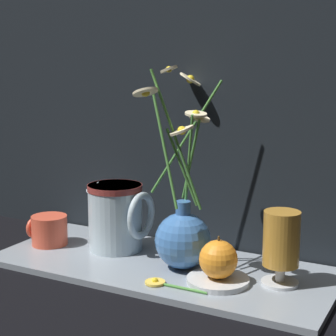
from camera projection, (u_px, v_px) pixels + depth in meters
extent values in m
plane|color=black|center=(162.00, 269.00, 1.09)|extent=(6.00, 6.00, 0.00)
cube|color=gray|center=(162.00, 267.00, 1.09)|extent=(0.66, 0.28, 0.01)
sphere|color=#3F72B7|center=(182.00, 241.00, 1.05)|extent=(0.11, 0.11, 0.11)
cylinder|color=#3F72B7|center=(182.00, 211.00, 1.04)|extent=(0.03, 0.03, 0.04)
cylinder|color=#4C8E3D|center=(182.00, 167.00, 1.00)|extent=(0.06, 0.03, 0.14)
cylinder|color=beige|center=(182.00, 130.00, 0.96)|extent=(0.06, 0.06, 0.02)
sphere|color=yellow|center=(182.00, 130.00, 0.96)|extent=(0.02, 0.02, 0.02)
cylinder|color=#4C8E3D|center=(186.00, 138.00, 1.08)|extent=(0.13, 0.05, 0.22)
cylinder|color=beige|center=(189.00, 79.00, 1.13)|extent=(0.06, 0.06, 0.03)
sphere|color=yellow|center=(189.00, 79.00, 1.13)|extent=(0.02, 0.02, 0.02)
cylinder|color=#4C8E3D|center=(191.00, 160.00, 1.04)|extent=(0.05, 0.02, 0.15)
cylinder|color=beige|center=(200.00, 118.00, 1.04)|extent=(0.05, 0.05, 0.01)
sphere|color=yellow|center=(200.00, 118.00, 1.04)|extent=(0.01, 0.01, 0.01)
cylinder|color=#4C8E3D|center=(189.00, 158.00, 1.03)|extent=(0.03, 0.02, 0.16)
cylinder|color=beige|center=(196.00, 114.00, 1.02)|extent=(0.06, 0.06, 0.01)
sphere|color=yellow|center=(196.00, 114.00, 1.02)|extent=(0.01, 0.01, 0.01)
cylinder|color=#4C8E3D|center=(165.00, 149.00, 1.00)|extent=(0.07, 0.04, 0.21)
cylinder|color=beige|center=(145.00, 92.00, 0.96)|extent=(0.06, 0.06, 0.02)
sphere|color=yellow|center=(145.00, 92.00, 0.96)|extent=(0.02, 0.02, 0.02)
cylinder|color=#4C8E3D|center=(176.00, 140.00, 0.97)|extent=(0.09, 0.02, 0.24)
cylinder|color=beige|center=(169.00, 69.00, 0.91)|extent=(0.03, 0.03, 0.01)
sphere|color=yellow|center=(169.00, 69.00, 0.91)|extent=(0.01, 0.01, 0.01)
cylinder|color=#DB5138|center=(49.00, 230.00, 1.20)|extent=(0.08, 0.08, 0.06)
torus|color=#DB5138|center=(34.00, 227.00, 1.22)|extent=(0.01, 0.05, 0.05)
cylinder|color=silver|center=(115.00, 217.00, 1.16)|extent=(0.11, 0.11, 0.14)
cylinder|color=maroon|center=(115.00, 187.00, 1.15)|extent=(0.11, 0.11, 0.01)
torus|color=silver|center=(141.00, 216.00, 1.13)|extent=(0.01, 0.10, 0.10)
cone|color=silver|center=(96.00, 187.00, 1.17)|extent=(0.04, 0.03, 0.04)
cylinder|color=silver|center=(280.00, 283.00, 0.98)|extent=(0.07, 0.07, 0.01)
cylinder|color=silver|center=(280.00, 273.00, 0.98)|extent=(0.02, 0.02, 0.03)
cylinder|color=#B77F2D|center=(281.00, 239.00, 0.97)|extent=(0.06, 0.06, 0.10)
cylinder|color=silver|center=(218.00, 280.00, 0.99)|extent=(0.11, 0.11, 0.01)
sphere|color=orange|center=(218.00, 259.00, 0.98)|extent=(0.07, 0.07, 0.07)
cylinder|color=#4C3819|center=(219.00, 238.00, 0.97)|extent=(0.00, 0.00, 0.01)
cylinder|color=#4C8E3D|center=(180.00, 288.00, 0.96)|extent=(0.10, 0.01, 0.01)
cylinder|color=#EAC64C|center=(155.00, 282.00, 0.99)|extent=(0.04, 0.04, 0.00)
sphere|color=yellow|center=(155.00, 281.00, 0.98)|extent=(0.01, 0.01, 0.01)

